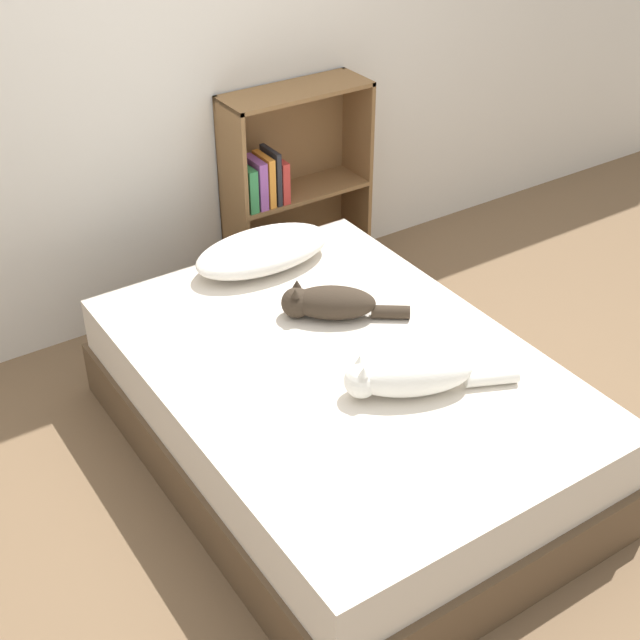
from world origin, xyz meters
The scene contains 7 objects.
ground_plane centered at (0.00, 0.00, 0.00)m, with size 8.00×8.00×0.00m, color brown.
wall_back centered at (0.00, 1.38, 1.25)m, with size 8.00×0.06×2.50m.
bed centered at (0.00, 0.00, 0.23)m, with size 1.34×1.89×0.46m.
pillow centered at (0.11, 0.75, 0.54)m, with size 0.62×0.32×0.14m.
cat_light centered at (0.09, -0.28, 0.54)m, with size 0.59×0.35×0.15m.
cat_dark centered at (0.12, 0.27, 0.53)m, with size 0.44×0.36×0.14m.
bookshelf centered at (0.54, 1.25, 0.53)m, with size 0.72×0.26×1.02m.
Camera 1 is at (-1.51, -2.14, 2.41)m, focal length 50.00 mm.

